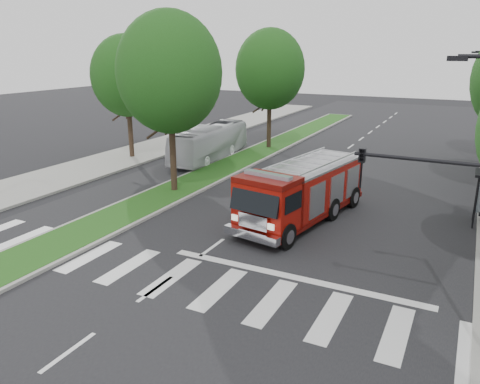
{
  "coord_description": "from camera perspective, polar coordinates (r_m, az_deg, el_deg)",
  "views": [
    {
      "loc": [
        9.23,
        -15.78,
        8.06
      ],
      "look_at": [
        0.08,
        2.47,
        1.8
      ],
      "focal_mm": 35.0,
      "sensor_mm": 36.0,
      "label": 1
    }
  ],
  "objects": [
    {
      "name": "median",
      "position": [
        37.9,
        2.31,
        4.88
      ],
      "size": [
        3.0,
        50.0,
        0.15
      ],
      "color": "gray",
      "rests_on": "ground"
    },
    {
      "name": "tree_left_mid",
      "position": [
        36.26,
        -13.65,
        13.58
      ],
      "size": [
        5.2,
        5.2,
        9.16
      ],
      "color": "black",
      "rests_on": "ground"
    },
    {
      "name": "ground",
      "position": [
        19.98,
        -3.42,
        -6.78
      ],
      "size": [
        140.0,
        140.0,
        0.0
      ],
      "primitive_type": "plane",
      "color": "black",
      "rests_on": "ground"
    },
    {
      "name": "city_bus",
      "position": [
        35.72,
        -3.7,
        6.09
      ],
      "size": [
        2.59,
        9.35,
        2.58
      ],
      "primitive_type": "imported",
      "rotation": [
        0.0,
        0.0,
        0.05
      ],
      "color": "silver",
      "rests_on": "ground"
    },
    {
      "name": "sidewalk_left",
      "position": [
        35.94,
        -15.63,
        3.57
      ],
      "size": [
        5.0,
        80.0,
        0.15
      ],
      "primitive_type": "cube",
      "color": "gray",
      "rests_on": "ground"
    },
    {
      "name": "tree_median_far",
      "position": [
        38.92,
        3.68,
        14.7
      ],
      "size": [
        5.6,
        5.6,
        9.72
      ],
      "color": "black",
      "rests_on": "ground"
    },
    {
      "name": "tree_median_near",
      "position": [
        26.61,
        -8.6,
        14.18
      ],
      "size": [
        5.8,
        5.8,
        10.16
      ],
      "color": "black",
      "rests_on": "ground"
    },
    {
      "name": "fire_engine",
      "position": [
        22.77,
        7.64,
        0.04
      ],
      "size": [
        4.09,
        9.12,
        3.05
      ],
      "rotation": [
        0.0,
        0.0,
        -0.17
      ],
      "color": "#560804",
      "rests_on": "ground"
    }
  ]
}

